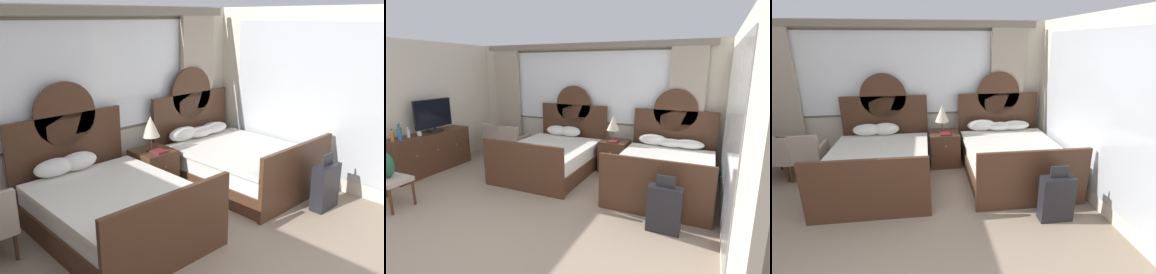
# 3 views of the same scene
# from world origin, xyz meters

# --- Properties ---
(wall_back_window) EXTENTS (5.82, 0.22, 2.70)m
(wall_back_window) POSITION_xyz_m (0.00, 4.13, 1.44)
(wall_back_window) COLOR beige
(wall_back_window) RESTS_ON ground_plane
(wall_right_mirror) EXTENTS (0.08, 4.73, 2.70)m
(wall_right_mirror) POSITION_xyz_m (2.94, 1.79, 1.35)
(wall_right_mirror) COLOR beige
(wall_right_mirror) RESTS_ON ground_plane
(bed_near_window) EXTENTS (1.65, 2.19, 1.75)m
(bed_near_window) POSITION_xyz_m (-0.29, 2.98, 0.36)
(bed_near_window) COLOR #472B1C
(bed_near_window) RESTS_ON ground_plane
(bed_near_mirror) EXTENTS (1.65, 2.19, 1.75)m
(bed_near_mirror) POSITION_xyz_m (1.99, 2.99, 0.36)
(bed_near_mirror) COLOR #472B1C
(bed_near_mirror) RESTS_ON ground_plane
(nightstand_between_beds) EXTENTS (0.56, 0.58, 0.65)m
(nightstand_between_beds) POSITION_xyz_m (0.85, 3.59, 0.33)
(nightstand_between_beds) COLOR #472B1C
(nightstand_between_beds) RESTS_ON ground_plane
(table_lamp_on_nightstand) EXTENTS (0.27, 0.27, 0.53)m
(table_lamp_on_nightstand) POSITION_xyz_m (0.81, 3.59, 1.02)
(table_lamp_on_nightstand) COLOR brown
(table_lamp_on_nightstand) RESTS_ON nightstand_between_beds
(book_on_nightstand) EXTENTS (0.18, 0.26, 0.03)m
(book_on_nightstand) POSITION_xyz_m (0.86, 3.48, 0.67)
(book_on_nightstand) COLOR maroon
(book_on_nightstand) RESTS_ON nightstand_between_beds
(armchair_by_window_left) EXTENTS (0.63, 0.63, 0.83)m
(armchair_by_window_left) POSITION_xyz_m (-1.63, 3.36, 0.45)
(armchair_by_window_left) COLOR #B29E8E
(armchair_by_window_left) RESTS_ON ground_plane
(armchair_by_window_centre) EXTENTS (0.71, 0.71, 0.83)m
(armchair_by_window_centre) POSITION_xyz_m (-2.04, 3.36, 0.45)
(armchair_by_window_centre) COLOR #B29E8E
(armchair_by_window_centre) RESTS_ON ground_plane
(suitcase_on_floor) EXTENTS (0.44, 0.19, 0.79)m
(suitcase_on_floor) POSITION_xyz_m (2.20, 1.54, 0.32)
(suitcase_on_floor) COLOR black
(suitcase_on_floor) RESTS_ON ground_plane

